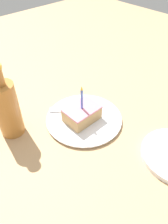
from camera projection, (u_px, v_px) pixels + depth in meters
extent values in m
cube|color=tan|center=(89.00, 125.00, 0.77)|extent=(2.40, 2.40, 0.04)
cylinder|color=silver|center=(84.00, 119.00, 0.76)|extent=(0.25, 0.25, 0.01)
cylinder|color=silver|center=(84.00, 118.00, 0.76)|extent=(0.26, 0.26, 0.00)
cube|color=tan|center=(82.00, 114.00, 0.73)|extent=(0.08, 0.11, 0.05)
cube|color=#D17A8C|center=(82.00, 109.00, 0.72)|extent=(0.08, 0.11, 0.01)
cylinder|color=#4C72E0|center=(82.00, 99.00, 0.69)|extent=(0.01, 0.01, 0.07)
cone|color=yellow|center=(82.00, 88.00, 0.66)|extent=(0.01, 0.01, 0.01)
cube|color=silver|center=(82.00, 109.00, 0.78)|extent=(0.10, 0.11, 0.00)
cube|color=silver|center=(56.00, 110.00, 0.78)|extent=(0.05, 0.05, 0.00)
cylinder|color=#B27233|center=(7.00, 110.00, 0.66)|extent=(0.08, 0.08, 0.18)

